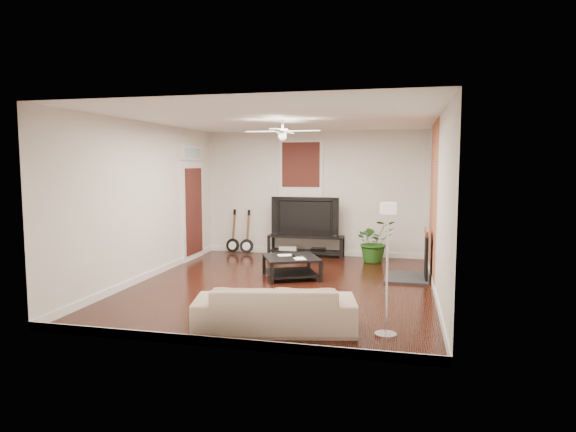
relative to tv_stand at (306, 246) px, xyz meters
name	(u,v)px	position (x,y,z in m)	size (l,w,h in m)	color
room	(283,204)	(0.14, -2.78, 1.16)	(5.01, 6.01, 2.81)	black
brick_accent	(433,202)	(2.63, -1.78, 1.16)	(0.02, 2.20, 2.80)	#A85B36
fireplace	(415,254)	(2.34, -1.78, 0.22)	(0.80, 1.10, 0.92)	black
window_back	(301,169)	(-0.16, 0.19, 1.71)	(1.00, 0.06, 1.30)	#3D1610
door_left	(193,202)	(-2.32, -0.88, 1.01)	(0.08, 1.00, 2.50)	white
tv_stand	(306,246)	(0.00, 0.00, 0.00)	(1.69, 0.45, 0.47)	black
tv	(306,216)	(0.00, 0.02, 0.67)	(1.51, 0.20, 0.87)	black
coffee_table	(291,267)	(0.16, -2.19, -0.04)	(0.93, 0.93, 0.39)	black
sofa	(275,307)	(0.60, -5.05, 0.05)	(1.98, 0.78, 0.58)	tan
floor_lamp	(387,270)	(1.95, -4.95, 0.57)	(0.27, 0.27, 1.62)	white
potted_plant	(374,241)	(1.54, -0.38, 0.22)	(0.82, 0.71, 0.91)	#215618
guitar_left	(233,231)	(-1.73, -0.03, 0.28)	(0.32, 0.22, 1.03)	black
guitar_right	(247,232)	(-1.38, -0.06, 0.28)	(0.32, 0.22, 1.03)	black
ceiling_fan	(283,131)	(0.14, -2.78, 2.36)	(1.24, 1.24, 0.32)	white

